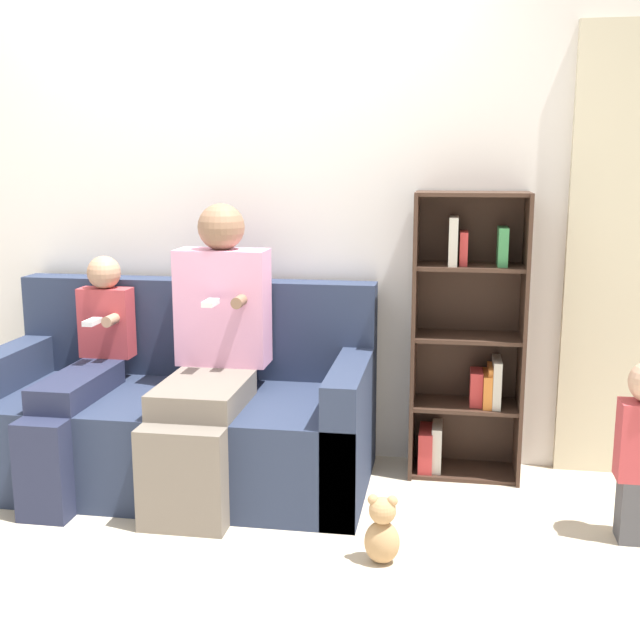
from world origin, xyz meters
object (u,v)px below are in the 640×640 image
Objects in this scene: couch at (179,419)px; adult_seated at (211,347)px; bookshelf at (467,345)px; teddy_bear at (382,531)px; child_seated at (80,377)px.

adult_seated reaches higher than couch.
bookshelf reaches higher than teddy_bear.
adult_seated is 1.25× the size of child_seated.
couch is 1.33× the size of bookshelf.
couch is 0.43m from adult_seated.
couch is 1.23m from teddy_bear.
bookshelf reaches higher than adult_seated.
adult_seated reaches higher than child_seated.
teddy_bear is (1.43, -0.52, -0.39)m from child_seated.
bookshelf reaches higher than couch.
couch is 6.61× the size of teddy_bear.
teddy_bear is at bearing -19.84° from child_seated.
teddy_bear is (1.02, -0.67, -0.17)m from couch.
child_seated is at bearing -172.94° from adult_seated.
bookshelf is at bearing 72.48° from teddy_bear.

